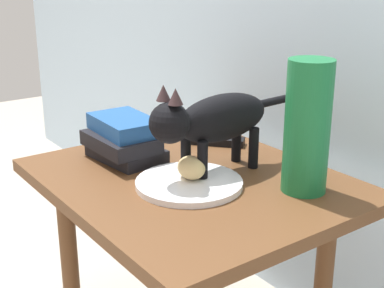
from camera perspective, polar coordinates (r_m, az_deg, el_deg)
name	(u,v)px	position (r m, az deg, el deg)	size (l,w,h in m)	color
side_table	(192,205)	(1.30, 0.00, -6.35)	(0.72, 0.60, 0.51)	brown
plate	(189,183)	(1.21, -0.31, -4.13)	(0.24, 0.24, 0.01)	white
bread_roll	(191,168)	(1.22, -0.08, -2.48)	(0.08, 0.06, 0.05)	#E0BC7A
cat	(213,120)	(1.24, 2.18, 2.53)	(0.10, 0.48, 0.23)	black
book_stack	(124,139)	(1.37, -7.15, 0.53)	(0.20, 0.15, 0.11)	black
green_vase	(307,127)	(1.17, 11.96, 1.73)	(0.10, 0.10, 0.29)	#196B38
tv_remote	(217,141)	(1.49, 2.60, 0.35)	(0.15, 0.04, 0.02)	black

